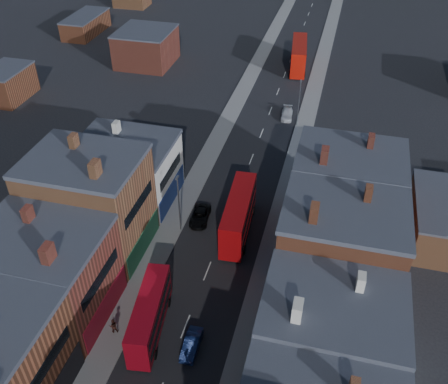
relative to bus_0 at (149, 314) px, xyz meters
The scene contains 11 objects.
pavement_west 35.44m from the bus_0, 95.34° to the left, with size 3.00×200.00×0.12m, color gray.
pavement_east 36.59m from the bus_0, 74.59° to the left, with size 3.00×200.00×0.12m, color gray.
lamp_post_2 15.52m from the bus_0, 97.47° to the left, with size 0.25×0.70×8.12m.
lamp_post_3 46.05m from the bus_0, 79.47° to the left, with size 0.25×0.70×8.12m.
bus_0 is the anchor object (origin of this frame).
bus_1 17.51m from the bus_0, 73.34° to the left, with size 3.44×11.75×5.02m.
bus_2 69.02m from the bus_0, 85.61° to the left, with size 4.23×12.76×5.41m.
car_1 5.03m from the bus_0, 13.84° to the right, with size 1.40×4.02×1.32m, color navy.
car_2 17.68m from the bus_0, 90.56° to the left, with size 2.21×4.79×1.33m, color black.
car_3 48.06m from the bus_0, 82.41° to the left, with size 1.86×4.58×1.33m, color silver.
ped_1 3.91m from the bus_0, 160.58° to the right, with size 0.85×0.46×1.74m, color #41211A.
Camera 1 is at (11.89, -14.18, 41.33)m, focal length 40.00 mm.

